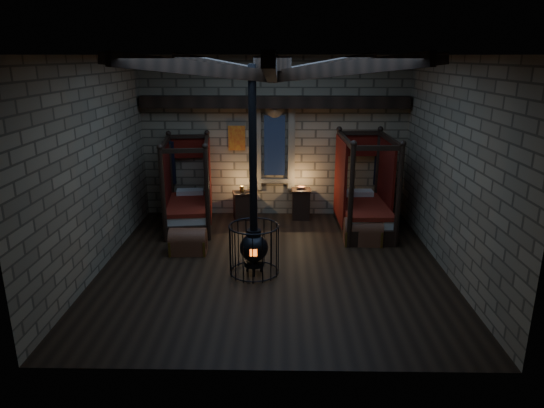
{
  "coord_description": "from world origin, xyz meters",
  "views": [
    {
      "loc": [
        0.15,
        -9.25,
        4.19
      ],
      "look_at": [
        -0.02,
        0.6,
        1.16
      ],
      "focal_mm": 32.0,
      "sensor_mm": 36.0,
      "label": 1
    }
  ],
  "objects_px": {
    "trunk_right": "(363,232)",
    "stove": "(254,244)",
    "bed_right": "(363,208)",
    "bed_left": "(189,205)",
    "trunk_left": "(188,242)"
  },
  "relations": [
    {
      "from": "bed_right",
      "to": "stove",
      "type": "xyz_separation_m",
      "value": [
        -2.58,
        -2.6,
        0.04
      ]
    },
    {
      "from": "trunk_right",
      "to": "stove",
      "type": "height_order",
      "value": "stove"
    },
    {
      "from": "bed_left",
      "to": "trunk_left",
      "type": "distance_m",
      "value": 1.86
    },
    {
      "from": "bed_right",
      "to": "trunk_right",
      "type": "relative_size",
      "value": 2.64
    },
    {
      "from": "trunk_right",
      "to": "stove",
      "type": "bearing_deg",
      "value": -143.42
    },
    {
      "from": "bed_left",
      "to": "trunk_right",
      "type": "relative_size",
      "value": 2.52
    },
    {
      "from": "trunk_left",
      "to": "bed_left",
      "type": "bearing_deg",
      "value": 97.47
    },
    {
      "from": "trunk_right",
      "to": "bed_left",
      "type": "bearing_deg",
      "value": 166.95
    },
    {
      "from": "bed_left",
      "to": "bed_right",
      "type": "relative_size",
      "value": 0.95
    },
    {
      "from": "trunk_right",
      "to": "bed_right",
      "type": "bearing_deg",
      "value": 83.49
    },
    {
      "from": "bed_left",
      "to": "trunk_right",
      "type": "bearing_deg",
      "value": -22.6
    },
    {
      "from": "trunk_left",
      "to": "trunk_right",
      "type": "relative_size",
      "value": 0.93
    },
    {
      "from": "bed_right",
      "to": "trunk_left",
      "type": "relative_size",
      "value": 2.86
    },
    {
      "from": "bed_left",
      "to": "trunk_right",
      "type": "height_order",
      "value": "bed_left"
    },
    {
      "from": "trunk_left",
      "to": "trunk_right",
      "type": "height_order",
      "value": "trunk_right"
    }
  ]
}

